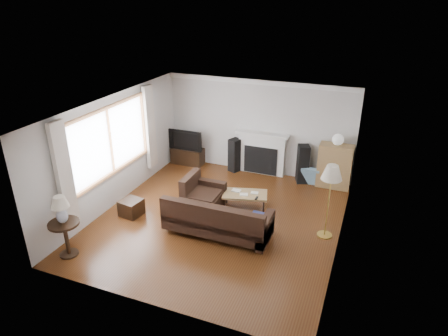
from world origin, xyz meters
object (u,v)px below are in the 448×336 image
at_px(floor_lamp, 328,202).
at_px(sectional_sofa, 218,218).
at_px(bookshelf, 335,166).
at_px(side_table, 67,239).
at_px(coffee_table, 245,201).
at_px(tv_stand, 188,156).

bearing_deg(floor_lamp, sectional_sofa, -160.38).
bearing_deg(bookshelf, side_table, -131.83).
relative_size(coffee_table, side_table, 1.41).
bearing_deg(bookshelf, tv_stand, -179.62).
xyz_separation_m(tv_stand, bookshelf, (4.04, 0.03, 0.33)).
distance_m(tv_stand, sectional_sofa, 3.71).
height_order(bookshelf, coffee_table, bookshelf).
height_order(tv_stand, bookshelf, bookshelf).
relative_size(bookshelf, side_table, 1.59).
height_order(coffee_table, floor_lamp, floor_lamp).
distance_m(tv_stand, bookshelf, 4.06).
height_order(coffee_table, side_table, side_table).
bearing_deg(floor_lamp, side_table, -151.24).
distance_m(coffee_table, floor_lamp, 2.00).
xyz_separation_m(sectional_sofa, side_table, (-2.33, -1.67, -0.03)).
relative_size(bookshelf, coffee_table, 1.13).
height_order(sectional_sofa, coffee_table, sectional_sofa).
bearing_deg(coffee_table, sectional_sofa, -113.53).
bearing_deg(coffee_table, bookshelf, 32.67).
relative_size(tv_stand, sectional_sofa, 0.39).
height_order(bookshelf, floor_lamp, floor_lamp).
xyz_separation_m(tv_stand, floor_lamp, (4.20, -2.28, 0.55)).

